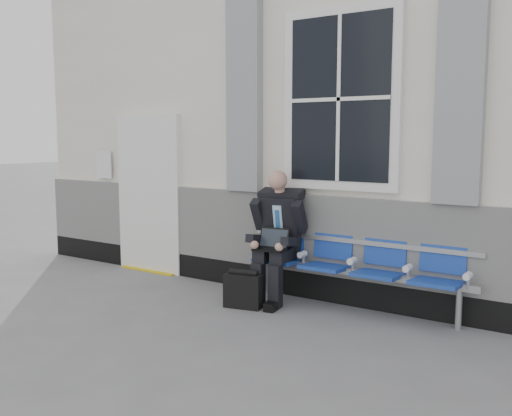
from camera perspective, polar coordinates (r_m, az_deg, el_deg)
The scene contains 3 objects.
bench at distance 6.19m, azimuth 9.85°, elevation -5.09°, with size 2.60×0.47×0.91m.
businessman at distance 6.43m, azimuth 2.17°, elevation -2.34°, with size 0.64×0.86×1.48m.
briefcase at distance 6.26m, azimuth -1.27°, elevation -8.21°, with size 0.44×0.26×0.42m.
Camera 1 is at (0.53, -4.22, 1.86)m, focal length 40.00 mm.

